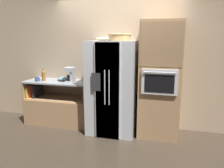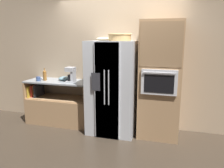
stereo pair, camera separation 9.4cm
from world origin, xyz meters
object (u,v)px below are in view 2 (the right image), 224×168
object	(u,v)px
bottle_tall	(45,75)
coffee_maker	(71,74)
fruit_bowl	(104,39)
mixing_bowl	(65,78)
refrigerator	(113,87)
wall_oven	(160,80)
mug	(38,79)
wicker_basket	(120,37)

from	to	relation	value
bottle_tall	coffee_maker	distance (m)	0.61
fruit_bowl	mixing_bowl	bearing A→B (deg)	175.73
refrigerator	mixing_bowl	world-z (taller)	refrigerator
wall_oven	mug	distance (m)	2.43
fruit_bowl	coffee_maker	xyz separation A→B (m)	(-0.66, -0.06, -0.68)
wall_oven	fruit_bowl	xyz separation A→B (m)	(-1.07, 0.05, 0.72)
wicker_basket	coffee_maker	distance (m)	1.24
coffee_maker	mug	bearing A→B (deg)	-172.80
coffee_maker	wicker_basket	bearing A→B (deg)	-6.30
refrigerator	bottle_tall	bearing A→B (deg)	178.19
mug	mixing_bowl	xyz separation A→B (m)	(0.48, 0.21, -0.00)
fruit_bowl	refrigerator	bearing A→B (deg)	-26.65
wall_oven	wicker_basket	xyz separation A→B (m)	(-0.72, -0.12, 0.75)
wicker_basket	fruit_bowl	world-z (taller)	wicker_basket
wall_oven	mug	bearing A→B (deg)	-177.62
wicker_basket	bottle_tall	world-z (taller)	wicker_basket
mug	wall_oven	bearing A→B (deg)	2.38
wall_oven	mug	size ratio (longest dim) A/B	17.46
mug	coffee_maker	xyz separation A→B (m)	(0.70, 0.09, 0.12)
refrigerator	wicker_basket	distance (m)	0.94
bottle_tall	mixing_bowl	xyz separation A→B (m)	(0.39, 0.12, -0.07)
refrigerator	fruit_bowl	size ratio (longest dim) A/B	6.35
refrigerator	fruit_bowl	world-z (taller)	fruit_bowl
refrigerator	coffee_maker	distance (m)	0.89
fruit_bowl	coffee_maker	world-z (taller)	fruit_bowl
wall_oven	wicker_basket	world-z (taller)	wall_oven
wall_oven	mixing_bowl	size ratio (longest dim) A/B	8.08
wicker_basket	bottle_tall	size ratio (longest dim) A/B	1.58
mug	refrigerator	bearing A→B (deg)	1.58
mixing_bowl	coffee_maker	distance (m)	0.28
fruit_bowl	mug	size ratio (longest dim) A/B	2.29
mixing_bowl	wicker_basket	bearing A→B (deg)	-10.83
coffee_maker	refrigerator	bearing A→B (deg)	-3.01
mug	fruit_bowl	bearing A→B (deg)	6.15
mixing_bowl	coffee_maker	size ratio (longest dim) A/B	0.86
wicker_basket	fruit_bowl	xyz separation A→B (m)	(-0.35, 0.17, -0.04)
refrigerator	mug	distance (m)	1.57
wall_oven	wicker_basket	bearing A→B (deg)	-170.27
refrigerator	mixing_bowl	xyz separation A→B (m)	(-1.08, 0.17, 0.09)
wicker_basket	mug	size ratio (longest dim) A/B	3.46
refrigerator	wall_oven	distance (m)	0.88
bottle_tall	mug	xyz separation A→B (m)	(-0.09, -0.09, -0.07)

